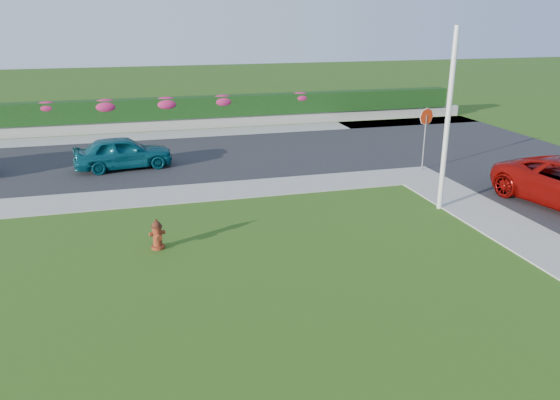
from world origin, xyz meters
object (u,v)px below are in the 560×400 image
object	(u,v)px
stop_sign	(426,124)
fire_hydrant	(157,235)
utility_pole	(448,122)
sedan_teal	(123,152)

from	to	relation	value
stop_sign	fire_hydrant	bearing A→B (deg)	-146.24
fire_hydrant	utility_pole	size ratio (longest dim) A/B	0.15
fire_hydrant	stop_sign	bearing A→B (deg)	12.76
sedan_teal	utility_pole	world-z (taller)	utility_pole
utility_pole	stop_sign	world-z (taller)	utility_pole
fire_hydrant	sedan_teal	size ratio (longest dim) A/B	0.22
utility_pole	stop_sign	bearing A→B (deg)	67.92
fire_hydrant	sedan_teal	xyz separation A→B (m)	(-0.86, 8.40, 0.30)
sedan_teal	stop_sign	distance (m)	12.01
fire_hydrant	stop_sign	distance (m)	11.85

